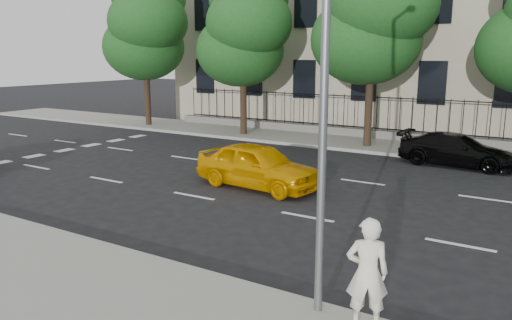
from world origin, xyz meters
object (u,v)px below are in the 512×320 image
(street_light, at_px, (340,9))
(black_sedan, at_px, (457,150))
(woman_near, at_px, (367,273))
(yellow_taxi, at_px, (258,165))

(street_light, distance_m, black_sedan, 14.01)
(black_sedan, bearing_deg, woman_near, -171.47)
(black_sedan, relative_size, woman_near, 2.47)
(street_light, relative_size, yellow_taxi, 1.81)
(yellow_taxi, xyz_separation_m, woman_near, (6.19, -6.89, 0.31))
(yellow_taxi, bearing_deg, street_light, -133.78)
(black_sedan, bearing_deg, yellow_taxi, 147.99)
(yellow_taxi, bearing_deg, black_sedan, -30.34)
(street_light, bearing_deg, woman_near, -36.12)
(street_light, height_order, black_sedan, street_light)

